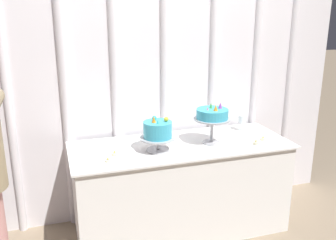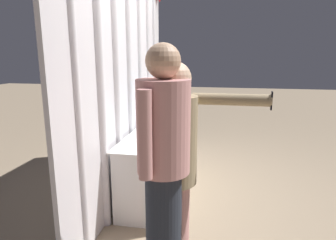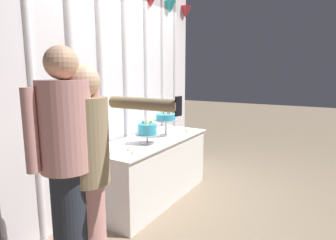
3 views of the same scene
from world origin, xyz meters
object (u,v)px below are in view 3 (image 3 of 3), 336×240
wine_glass (167,122)px  tealight_far_left (133,152)px  cake_display_nearright (166,118)px  cake_display_nearleft (147,130)px  guest_man_dark_suit (68,163)px  cake_table (153,168)px  tealight_far_right (186,130)px  tealight_near_left (129,149)px  guest_girl_blue_dress (88,166)px  tealight_near_right (186,131)px

wine_glass → tealight_far_left: (-1.24, -0.35, -0.09)m
cake_display_nearright → wine_glass: 0.47m
cake_display_nearleft → cake_display_nearright: 0.46m
wine_glass → guest_man_dark_suit: bearing=-166.7°
cake_table → tealight_far_right: bearing=-9.8°
cake_table → cake_display_nearright: 0.66m
cake_display_nearleft → tealight_near_left: 0.36m
guest_man_dark_suit → guest_girl_blue_dress: (0.13, -0.06, -0.05)m
cake_display_nearright → tealight_near_left: bearing=-178.2°
cake_display_nearleft → tealight_far_right: bearing=-2.4°
cake_table → guest_girl_blue_dress: size_ratio=1.08×
cake_table → cake_display_nearright: (0.24, -0.05, 0.61)m
tealight_near_left → tealight_far_left: bearing=-121.8°
wine_glass → tealight_near_right: size_ratio=3.18×
cake_display_nearleft → tealight_near_left: bearing=179.3°
cake_table → wine_glass: size_ratio=12.60×
cake_display_nearright → wine_glass: bearing=29.4°
tealight_far_right → cake_display_nearleft: bearing=177.6°
tealight_near_left → cake_display_nearleft: bearing=-0.7°
tealight_far_left → guest_girl_blue_dress: guest_girl_blue_dress is taller
tealight_near_right → guest_girl_blue_dress: size_ratio=0.03×
cake_table → cake_display_nearleft: cake_display_nearleft is taller
wine_glass → tealight_near_right: (-0.07, -0.35, -0.09)m
wine_glass → tealight_near_left: size_ratio=3.28×
cake_display_nearleft → tealight_far_right: size_ratio=6.35×
cake_display_nearright → tealight_far_right: size_ratio=7.60×
cake_display_nearleft → tealight_far_right: (0.89, -0.04, -0.14)m
cake_display_nearleft → tealight_near_right: (0.78, -0.10, -0.14)m
wine_glass → guest_man_dark_suit: size_ratio=0.08×
wine_glass → cake_table: bearing=-164.9°
tealight_far_left → tealight_far_right: size_ratio=0.86×
tealight_near_right → guest_girl_blue_dress: (-1.96, -0.21, 0.13)m
tealight_near_left → wine_glass: bearing=11.8°
cake_table → guest_man_dark_suit: 1.67m
cake_display_nearright → tealight_near_right: bearing=-22.3°
cake_display_nearleft → guest_man_dark_suit: 1.34m
cake_display_nearleft → tealight_far_left: bearing=-165.5°
cake_display_nearleft → tealight_near_right: cake_display_nearleft is taller
cake_display_nearleft → wine_glass: size_ratio=1.99×
tealight_near_left → guest_girl_blue_dress: guest_girl_blue_dress is taller
guest_man_dark_suit → tealight_far_right: bearing=5.8°
tealight_far_left → tealight_far_right: 1.28m
cake_table → cake_display_nearleft: 0.58m
tealight_far_right → guest_girl_blue_dress: size_ratio=0.03×
tealight_far_left → guest_man_dark_suit: 0.95m
cake_display_nearright → wine_glass: size_ratio=2.38×
wine_glass → guest_man_dark_suit: guest_man_dark_suit is taller
cake_display_nearright → tealight_far_left: (-0.85, -0.13, -0.22)m
wine_glass → tealight_near_left: wine_glass is taller
tealight_near_left → guest_girl_blue_dress: bearing=-159.4°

